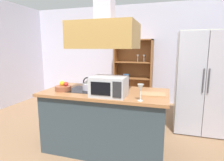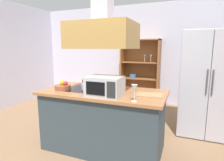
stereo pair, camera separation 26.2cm
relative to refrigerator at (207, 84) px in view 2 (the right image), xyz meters
name	(u,v)px [view 2 (the right image)]	position (x,y,z in m)	size (l,w,h in m)	color
ground_plane	(87,152)	(-1.65, -1.37, -0.91)	(7.80, 7.80, 0.00)	#886648
wall_back	(138,54)	(-1.65, 1.63, 0.44)	(6.00, 0.12, 2.70)	silver
kitchen_island	(103,120)	(-1.48, -1.15, -0.46)	(1.82, 0.90, 0.90)	#313F47
range_hood	(103,28)	(-1.48, -1.15, 0.89)	(0.90, 0.70, 1.18)	#AF8544
refrigerator	(207,84)	(0.00, 0.00, 0.00)	(0.90, 0.77, 1.82)	beige
dish_cabinet	(140,76)	(-1.52, 1.42, -0.14)	(1.04, 0.40, 1.75)	brown
kettle	(87,84)	(-1.75, -1.15, 0.07)	(0.17, 0.17, 0.19)	#B5B0C6
cutting_board	(150,95)	(-0.79, -1.17, 0.00)	(0.34, 0.24, 0.02)	#AE8155
microwave	(105,86)	(-1.34, -1.40, 0.12)	(0.46, 0.35, 0.26)	#B7BABF
wine_glass_on_counter	(134,89)	(-0.91, -1.51, 0.14)	(0.08, 0.08, 0.21)	silver
fruit_bowl	(63,87)	(-2.09, -1.29, 0.03)	(0.24, 0.24, 0.14)	brown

